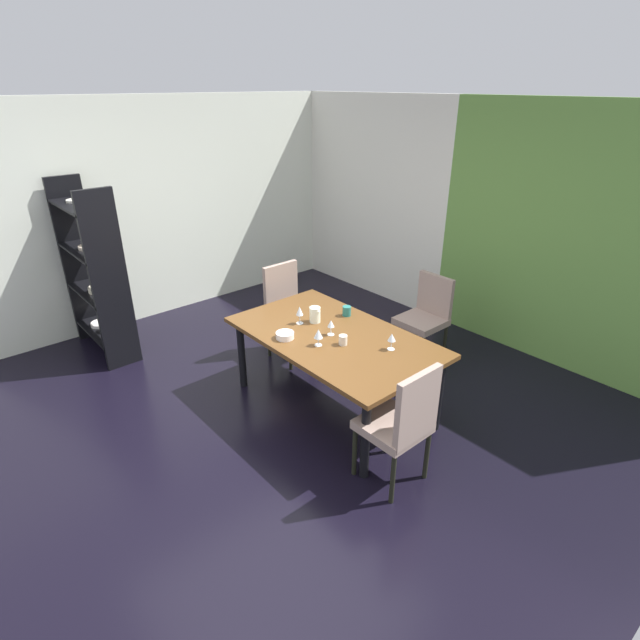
{
  "coord_description": "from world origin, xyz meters",
  "views": [
    {
      "loc": [
        3.05,
        -2.04,
        2.73
      ],
      "look_at": [
        0.09,
        0.53,
        0.85
      ],
      "focal_mm": 28.0,
      "sensor_mm": 36.0,
      "label": 1
    }
  ],
  "objects_px": {
    "chair_head_far": "(426,314)",
    "serving_bowl_west": "(285,335)",
    "display_shelf": "(94,273)",
    "wine_glass_rear": "(331,324)",
    "chair_right_near": "(402,421)",
    "cup_south": "(346,311)",
    "wine_glass_left": "(392,338)",
    "cup_near_window": "(343,340)",
    "wine_glass_center": "(318,334)",
    "wine_glass_east": "(300,311)",
    "dining_table": "(334,342)",
    "pitcher_front": "(315,315)",
    "chair_left_far": "(288,307)"
  },
  "relations": [
    {
      "from": "wine_glass_center",
      "to": "wine_glass_east",
      "type": "bearing_deg",
      "value": 161.19
    },
    {
      "from": "serving_bowl_west",
      "to": "wine_glass_center",
      "type": "bearing_deg",
      "value": 25.1
    },
    {
      "from": "chair_right_near",
      "to": "wine_glass_east",
      "type": "bearing_deg",
      "value": 81.4
    },
    {
      "from": "chair_right_near",
      "to": "dining_table",
      "type": "bearing_deg",
      "value": 74.27
    },
    {
      "from": "chair_head_far",
      "to": "pitcher_front",
      "type": "distance_m",
      "value": 1.34
    },
    {
      "from": "serving_bowl_west",
      "to": "cup_south",
      "type": "relative_size",
      "value": 1.69
    },
    {
      "from": "chair_right_near",
      "to": "cup_south",
      "type": "xyz_separation_m",
      "value": [
        -1.26,
        0.65,
        0.23
      ]
    },
    {
      "from": "wine_glass_rear",
      "to": "cup_near_window",
      "type": "xyz_separation_m",
      "value": [
        0.2,
        -0.04,
        -0.06
      ]
    },
    {
      "from": "chair_right_near",
      "to": "pitcher_front",
      "type": "distance_m",
      "value": 1.42
    },
    {
      "from": "pitcher_front",
      "to": "wine_glass_east",
      "type": "bearing_deg",
      "value": -117.68
    },
    {
      "from": "wine_glass_rear",
      "to": "chair_right_near",
      "type": "bearing_deg",
      "value": -14.57
    },
    {
      "from": "wine_glass_center",
      "to": "pitcher_front",
      "type": "relative_size",
      "value": 1.02
    },
    {
      "from": "cup_near_window",
      "to": "pitcher_front",
      "type": "xyz_separation_m",
      "value": [
        -0.49,
        0.11,
        0.03
      ]
    },
    {
      "from": "serving_bowl_west",
      "to": "cup_south",
      "type": "distance_m",
      "value": 0.72
    },
    {
      "from": "chair_left_far",
      "to": "chair_head_far",
      "type": "height_order",
      "value": "chair_left_far"
    },
    {
      "from": "display_shelf",
      "to": "chair_head_far",
      "type": "bearing_deg",
      "value": 45.62
    },
    {
      "from": "cup_near_window",
      "to": "wine_glass_left",
      "type": "bearing_deg",
      "value": 36.87
    },
    {
      "from": "dining_table",
      "to": "pitcher_front",
      "type": "xyz_separation_m",
      "value": [
        -0.31,
        0.05,
        0.15
      ]
    },
    {
      "from": "wine_glass_left",
      "to": "wine_glass_rear",
      "type": "bearing_deg",
      "value": -159.11
    },
    {
      "from": "wine_glass_east",
      "to": "serving_bowl_west",
      "type": "bearing_deg",
      "value": -62.8
    },
    {
      "from": "chair_right_near",
      "to": "cup_south",
      "type": "relative_size",
      "value": 10.79
    },
    {
      "from": "wine_glass_center",
      "to": "pitcher_front",
      "type": "bearing_deg",
      "value": 143.02
    },
    {
      "from": "chair_right_near",
      "to": "cup_south",
      "type": "bearing_deg",
      "value": 62.64
    },
    {
      "from": "chair_left_far",
      "to": "display_shelf",
      "type": "height_order",
      "value": "display_shelf"
    },
    {
      "from": "chair_head_far",
      "to": "wine_glass_rear",
      "type": "distance_m",
      "value": 1.38
    },
    {
      "from": "display_shelf",
      "to": "wine_glass_center",
      "type": "distance_m",
      "value": 2.69
    },
    {
      "from": "wine_glass_center",
      "to": "wine_glass_left",
      "type": "bearing_deg",
      "value": 42.35
    },
    {
      "from": "display_shelf",
      "to": "wine_glass_east",
      "type": "height_order",
      "value": "display_shelf"
    },
    {
      "from": "chair_head_far",
      "to": "cup_south",
      "type": "bearing_deg",
      "value": 78.13
    },
    {
      "from": "wine_glass_left",
      "to": "pitcher_front",
      "type": "bearing_deg",
      "value": -170.53
    },
    {
      "from": "dining_table",
      "to": "wine_glass_rear",
      "type": "xyz_separation_m",
      "value": [
        -0.02,
        -0.02,
        0.17
      ]
    },
    {
      "from": "chair_head_far",
      "to": "cup_near_window",
      "type": "distance_m",
      "value": 1.42
    },
    {
      "from": "wine_glass_east",
      "to": "cup_near_window",
      "type": "height_order",
      "value": "wine_glass_east"
    },
    {
      "from": "cup_south",
      "to": "serving_bowl_west",
      "type": "bearing_deg",
      "value": -90.82
    },
    {
      "from": "wine_glass_left",
      "to": "wine_glass_center",
      "type": "distance_m",
      "value": 0.6
    },
    {
      "from": "cup_near_window",
      "to": "cup_south",
      "type": "height_order",
      "value": "cup_south"
    },
    {
      "from": "wine_glass_left",
      "to": "cup_near_window",
      "type": "bearing_deg",
      "value": -143.13
    },
    {
      "from": "dining_table",
      "to": "wine_glass_east",
      "type": "xyz_separation_m",
      "value": [
        -0.37,
        -0.08,
        0.19
      ]
    },
    {
      "from": "chair_left_far",
      "to": "wine_glass_rear",
      "type": "distance_m",
      "value": 1.1
    },
    {
      "from": "dining_table",
      "to": "wine_glass_center",
      "type": "xyz_separation_m",
      "value": [
        0.05,
        -0.22,
        0.18
      ]
    },
    {
      "from": "wine_glass_rear",
      "to": "chair_head_far",
      "type": "bearing_deg",
      "value": 89.83
    },
    {
      "from": "chair_right_near",
      "to": "serving_bowl_west",
      "type": "relative_size",
      "value": 6.39
    },
    {
      "from": "display_shelf",
      "to": "serving_bowl_west",
      "type": "distance_m",
      "value": 2.38
    },
    {
      "from": "chair_left_far",
      "to": "wine_glass_left",
      "type": "xyz_separation_m",
      "value": [
        1.54,
        -0.11,
        0.28
      ]
    },
    {
      "from": "dining_table",
      "to": "wine_glass_rear",
      "type": "bearing_deg",
      "value": -141.65
    },
    {
      "from": "wine_glass_center",
      "to": "chair_right_near",
      "type": "bearing_deg",
      "value": -3.98
    },
    {
      "from": "chair_right_near",
      "to": "wine_glass_rear",
      "type": "height_order",
      "value": "chair_right_near"
    },
    {
      "from": "wine_glass_left",
      "to": "pitcher_front",
      "type": "height_order",
      "value": "same"
    },
    {
      "from": "chair_head_far",
      "to": "serving_bowl_west",
      "type": "bearing_deg",
      "value": 82.77
    },
    {
      "from": "display_shelf",
      "to": "pitcher_front",
      "type": "distance_m",
      "value": 2.48
    }
  ]
}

